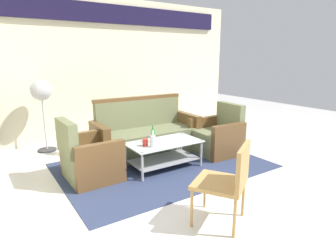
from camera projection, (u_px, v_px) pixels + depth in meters
ground_plane at (190, 188)px, 3.69m from camera, size 14.00×14.00×0.00m
wall_back at (99, 65)px, 5.82m from camera, size 6.52×0.19×2.80m
rug at (163, 165)px, 4.44m from camera, size 3.03×2.11×0.01m
couch at (146, 136)px, 4.94m from camera, size 1.82×0.78×0.96m
armchair_left at (89, 159)px, 3.89m from camera, size 0.72×0.78×0.85m
armchair_right at (217, 137)px, 4.95m from camera, size 0.74×0.80×0.85m
coffee_table at (164, 151)px, 4.29m from camera, size 1.10×0.60×0.40m
bottle_clear at (153, 141)px, 4.00m from camera, size 0.08×0.08×0.24m
bottle_green at (153, 135)px, 4.24m from camera, size 0.06×0.06×0.26m
cup at (145, 142)px, 4.06m from camera, size 0.08×0.08×0.10m
pedestal_fan at (41, 95)px, 4.90m from camera, size 0.36×0.36×1.27m
wicker_chair at (229, 178)px, 2.79m from camera, size 0.66×0.66×0.84m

